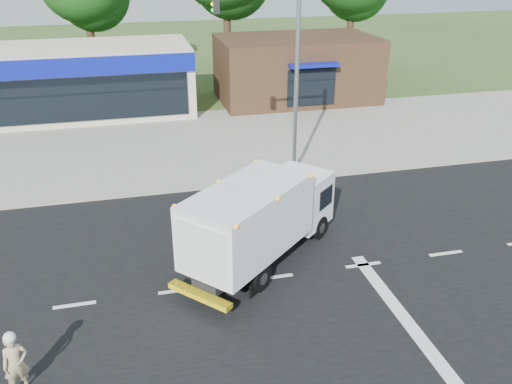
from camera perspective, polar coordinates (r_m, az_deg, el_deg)
ground at (r=17.17m, az=1.93°, el=-9.00°), size 120.00×120.00×0.00m
road_asphalt at (r=17.17m, az=1.93°, el=-8.99°), size 60.00×14.00×0.02m
sidewalk at (r=24.20m, az=-3.25°, el=1.75°), size 60.00×2.40×0.12m
parking_apron at (r=29.56m, az=-5.36°, el=5.97°), size 60.00×9.00×0.02m
lane_markings at (r=16.49m, az=7.82°, el=-10.80°), size 55.20×7.00×0.01m
ems_box_truck at (r=17.14m, az=0.48°, el=-2.56°), size 6.20×5.87×2.90m
emergency_worker at (r=14.09m, az=-24.00°, el=-16.08°), size 0.67×0.55×1.69m
retail_strip_mall at (r=34.83m, az=-22.13°, el=10.63°), size 18.00×6.20×4.00m
brown_storefront at (r=36.20m, az=4.28°, el=12.83°), size 10.00×6.70×4.00m
traffic_signal_pole at (r=22.68m, az=2.74°, el=13.08°), size 3.51×0.25×8.00m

